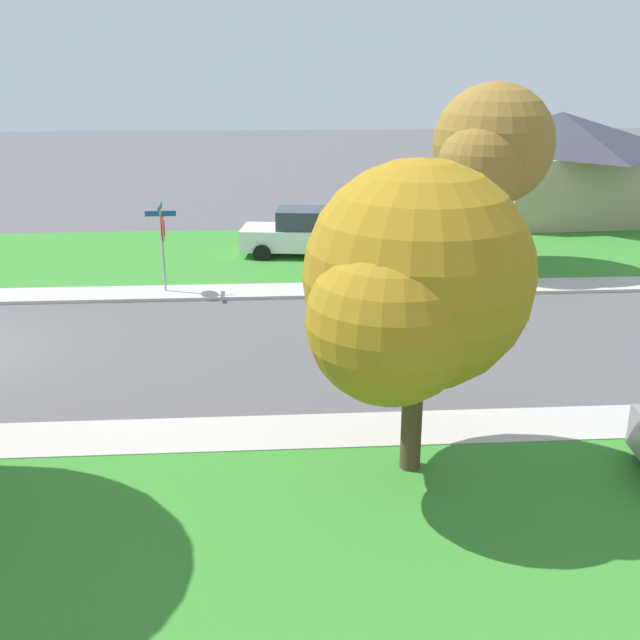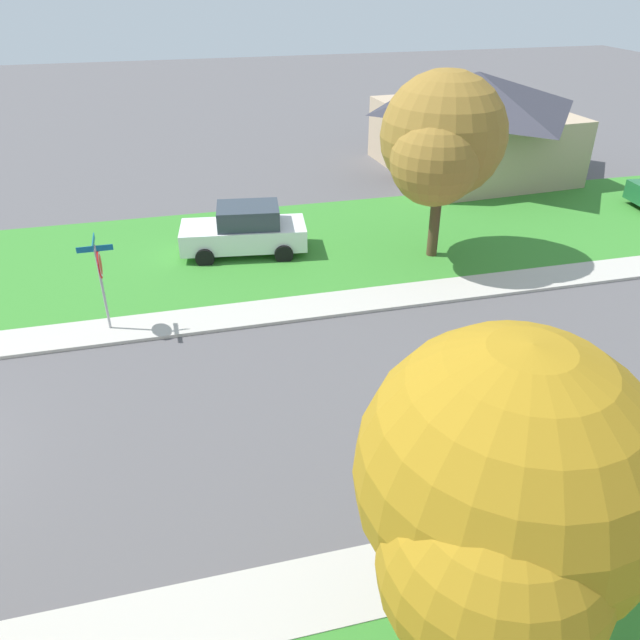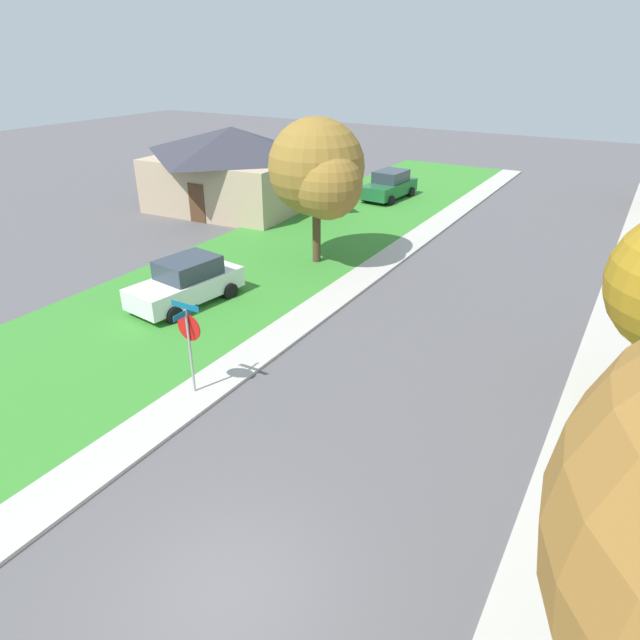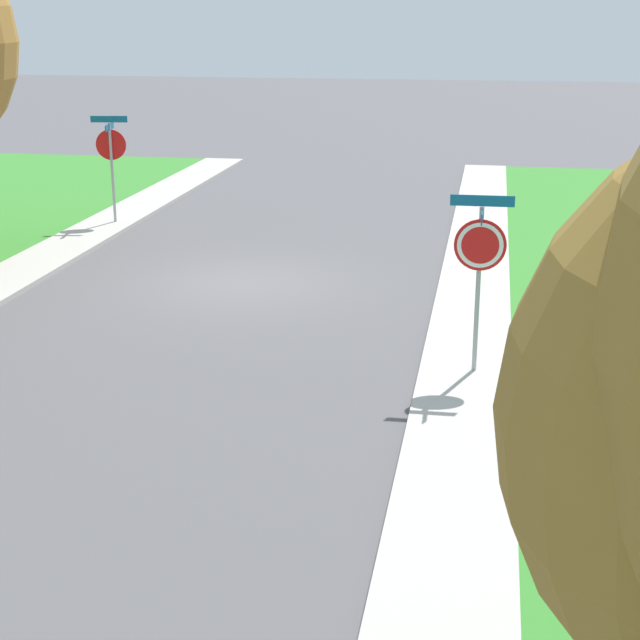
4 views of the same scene
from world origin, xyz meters
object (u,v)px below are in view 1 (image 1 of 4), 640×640
at_px(car_white_near_corner, 303,233).
at_px(house_left_setback, 558,162).
at_px(tree_across_right, 411,287).
at_px(stop_sign_far_corner, 163,234).
at_px(tree_sidewalk_mid, 491,149).

height_order(car_white_near_corner, house_left_setback, house_left_setback).
bearing_deg(house_left_setback, tree_across_right, -25.71).
bearing_deg(car_white_near_corner, tree_across_right, 3.91).
bearing_deg(stop_sign_far_corner, tree_sidewalk_mid, 102.07).
relative_size(tree_across_right, tree_sidewalk_mid, 0.88).
xyz_separation_m(tree_across_right, house_left_setback, (-22.73, 10.94, -1.08)).
bearing_deg(house_left_setback, car_white_near_corner, -58.89).
bearing_deg(car_white_near_corner, house_left_setback, 121.11).
distance_m(tree_across_right, tree_sidewalk_mid, 14.35).
xyz_separation_m(car_white_near_corner, house_left_setback, (-7.25, 12.00, 1.50)).
height_order(tree_across_right, house_left_setback, tree_across_right).
distance_m(stop_sign_far_corner, tree_across_right, 12.54).
relative_size(tree_across_right, house_left_setback, 0.58).
height_order(stop_sign_far_corner, tree_sidewalk_mid, tree_sidewalk_mid).
xyz_separation_m(stop_sign_far_corner, tree_across_right, (11.17, 5.47, 1.57)).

